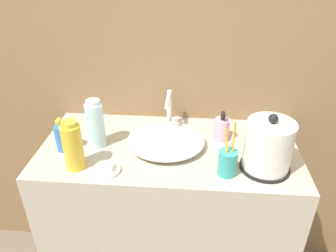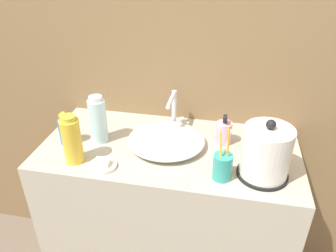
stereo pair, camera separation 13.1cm
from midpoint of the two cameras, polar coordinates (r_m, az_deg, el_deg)
wall_back at (r=1.45m, az=5.12°, el=16.58°), size 6.00×0.04×2.60m
vanity_counter at (r=1.65m, az=2.51°, el=-16.48°), size 1.07×0.52×0.88m
sink_basin at (r=1.36m, az=2.46°, el=-2.51°), size 0.32×0.31×0.06m
faucet at (r=1.45m, az=3.70°, el=3.09°), size 0.06×0.16×0.17m
electric_kettle at (r=1.23m, az=19.62°, el=-4.76°), size 0.19×0.19×0.23m
toothbrush_cup at (r=1.20m, az=12.63°, el=-6.91°), size 0.07×0.07×0.23m
lotion_bottle at (r=1.39m, az=12.38°, el=-1.18°), size 0.06×0.06×0.13m
shampoo_bottle at (r=1.40m, az=-14.83°, el=-0.95°), size 0.06×0.06×0.15m
mouthwash_bottle at (r=1.26m, az=-13.59°, el=-2.47°), size 0.07×0.07×0.20m
hand_cream_bottle at (r=1.37m, az=-9.44°, el=0.96°), size 0.07×0.07×0.21m
soap_dish at (r=1.26m, az=-8.40°, el=-6.79°), size 0.11×0.11×0.03m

